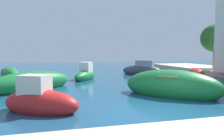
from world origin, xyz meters
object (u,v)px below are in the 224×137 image
at_px(moored_boat_0, 171,86).
at_px(quayside_tree, 215,38).
at_px(moored_boat_5, 196,74).
at_px(moored_boat_10, 40,101).
at_px(moored_boat_3, 9,73).
at_px(moored_boat_4, 142,70).
at_px(moored_boat_2, 85,75).
at_px(moored_boat_1, 32,83).

relative_size(moored_boat_0, quayside_tree, 1.01).
relative_size(moored_boat_0, moored_boat_5, 1.49).
bearing_deg(moored_boat_0, moored_boat_10, 57.22).
distance_m(moored_boat_3, moored_boat_4, 12.40).
bearing_deg(moored_boat_2, moored_boat_3, -85.57).
height_order(moored_boat_3, moored_boat_4, moored_boat_4).
bearing_deg(moored_boat_4, moored_boat_1, 74.55).
relative_size(moored_boat_0, moored_boat_3, 1.08).
relative_size(moored_boat_10, quayside_tree, 0.67).
distance_m(moored_boat_1, moored_boat_5, 13.37).
distance_m(moored_boat_4, moored_boat_10, 14.02).
bearing_deg(moored_boat_3, moored_boat_10, -5.13).
distance_m(moored_boat_3, moored_boat_5, 16.53).
distance_m(moored_boat_3, quayside_tree, 21.25).
relative_size(moored_boat_3, quayside_tree, 0.94).
xyz_separation_m(moored_boat_2, moored_boat_4, (5.94, 2.44, 0.05)).
relative_size(moored_boat_2, moored_boat_5, 1.01).
height_order(moored_boat_3, moored_boat_5, moored_boat_3).
xyz_separation_m(moored_boat_1, moored_boat_4, (9.51, 6.31, 0.04)).
relative_size(moored_boat_4, quayside_tree, 0.82).
bearing_deg(moored_boat_4, moored_boat_2, 63.34).
bearing_deg(moored_boat_5, moored_boat_10, 142.25).
distance_m(moored_boat_0, moored_boat_4, 9.98).
bearing_deg(moored_boat_10, moored_boat_1, 130.35).
bearing_deg(moored_boat_4, moored_boat_10, 93.49).
bearing_deg(moored_boat_2, moored_boat_5, 113.17).
bearing_deg(moored_boat_0, moored_boat_3, -1.46).
distance_m(moored_boat_0, moored_boat_5, 8.48).
xyz_separation_m(moored_boat_0, moored_boat_4, (2.31, 9.71, -0.04)).
distance_m(moored_boat_3, moored_boat_10, 12.40).
height_order(moored_boat_1, moored_boat_4, moored_boat_4).
relative_size(moored_boat_1, moored_boat_10, 1.57).
bearing_deg(moored_boat_3, moored_boat_2, 41.04).
bearing_deg(moored_boat_1, moored_boat_4, 175.85).
height_order(moored_boat_3, quayside_tree, quayside_tree).
distance_m(moored_boat_0, quayside_tree, 15.05).
relative_size(moored_boat_1, quayside_tree, 1.06).
bearing_deg(moored_boat_2, moored_boat_10, 13.54).
relative_size(moored_boat_3, moored_boat_5, 1.38).
xyz_separation_m(moored_boat_0, quayside_tree, (10.89, 9.85, 3.30)).
relative_size(moored_boat_3, moored_boat_10, 1.39).
xyz_separation_m(moored_boat_1, moored_boat_2, (3.57, 3.87, -0.01)).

